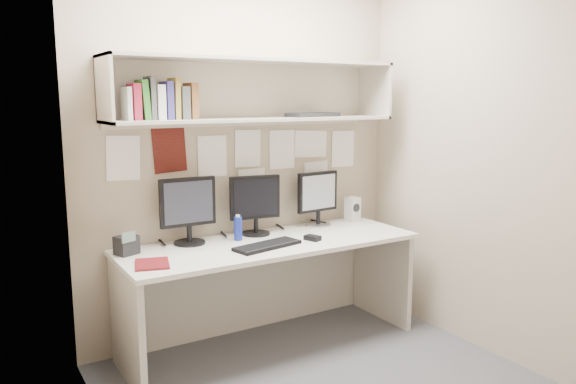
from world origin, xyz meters
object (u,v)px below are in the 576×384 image
desk (270,293)px  monitor_center (255,202)px  monitor_left (188,208)px  keyboard (267,246)px  maroon_notebook (152,264)px  desk_phone (127,245)px  speaker (352,209)px  monitor_right (318,196)px

desk → monitor_center: (0.01, 0.22, 0.59)m
monitor_left → monitor_center: 0.49m
desk → keyboard: 0.41m
maroon_notebook → desk_phone: 0.31m
keyboard → maroon_notebook: bearing=168.5°
desk → speaker: (0.85, 0.21, 0.46)m
monitor_center → keyboard: (-0.10, -0.35, -0.22)m
monitor_right → keyboard: bearing=-155.7°
monitor_center → speaker: 0.85m
desk_phone → monitor_center: bearing=-17.3°
speaker → desk_phone: bearing=174.2°
monitor_left → desk_phone: 0.46m
desk → monitor_left: size_ratio=4.60×
speaker → maroon_notebook: speaker is taller
monitor_right → monitor_center: bearing=175.1°
desk → desk_phone: size_ratio=12.98×
monitor_left → speaker: size_ratio=2.33×
monitor_right → maroon_notebook: monitor_right is taller
monitor_center → maroon_notebook: 0.94m
speaker → maroon_notebook: bearing=-175.9°
desk_phone → desk: bearing=-31.1°
keyboard → speaker: speaker is taller
monitor_left → monitor_center: size_ratio=1.05×
monitor_left → monitor_center: bearing=0.5°
desk_phone → monitor_right: bearing=-18.4°
monitor_left → keyboard: size_ratio=0.96×
monitor_left → maroon_notebook: monitor_left is taller
maroon_notebook → monitor_right: bearing=30.1°
monitor_left → desk_phone: (-0.42, -0.05, -0.18)m
monitor_right → maroon_notebook: (-1.37, -0.35, -0.22)m
desk_phone → speaker: bearing=-19.0°
desk → speaker: bearing=14.0°
keyboard → speaker: (0.94, 0.34, 0.08)m
desk → maroon_notebook: (-0.84, -0.13, 0.37)m
monitor_right → desk_phone: (-1.43, -0.05, -0.16)m
keyboard → speaker: size_ratio=2.43×
monitor_center → speaker: size_ratio=2.22×
monitor_center → keyboard: 0.42m
monitor_left → speaker: 1.34m
desk → maroon_notebook: size_ratio=8.72×
desk → maroon_notebook: bearing=-171.5°
monitor_left → monitor_right: size_ratio=1.08×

